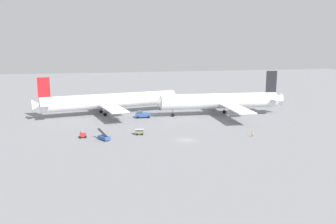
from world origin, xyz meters
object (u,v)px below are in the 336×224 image
(airliner_at_gate_left, at_px, (111,101))
(gse_belt_loader_portside, at_px, (104,137))
(pushback_tug, at_px, (142,114))
(gse_baggage_cart_trailing, at_px, (139,132))
(ground_crew_marshaller_foreground, at_px, (252,134))
(gse_gpu_cart_small, at_px, (83,135))
(airliner_being_pushed, at_px, (220,101))

(airliner_at_gate_left, relative_size, gse_belt_loader_portside, 12.23)
(pushback_tug, relative_size, gse_belt_loader_portside, 1.82)
(gse_baggage_cart_trailing, bearing_deg, ground_crew_marshaller_foreground, -19.33)
(pushback_tug, bearing_deg, ground_crew_marshaller_foreground, -54.26)
(pushback_tug, bearing_deg, gse_baggage_cart_trailing, -102.60)
(gse_belt_loader_portside, height_order, gse_gpu_cart_small, gse_belt_loader_portside)
(airliner_being_pushed, relative_size, gse_gpu_cart_small, 24.48)
(gse_baggage_cart_trailing, height_order, ground_crew_marshaller_foreground, ground_crew_marshaller_foreground)
(airliner_at_gate_left, relative_size, gse_gpu_cart_small, 27.91)
(gse_belt_loader_portside, bearing_deg, ground_crew_marshaller_foreground, -10.12)
(gse_belt_loader_portside, distance_m, ground_crew_marshaller_foreground, 43.86)
(airliner_at_gate_left, distance_m, pushback_tug, 15.82)
(pushback_tug, bearing_deg, gse_gpu_cart_small, -132.29)
(airliner_at_gate_left, bearing_deg, pushback_tug, -43.93)
(airliner_being_pushed, xyz_separation_m, pushback_tug, (-30.87, 2.84, -4.42))
(airliner_being_pushed, bearing_deg, airliner_at_gate_left, 162.20)
(airliner_being_pushed, bearing_deg, ground_crew_marshaller_foreground, -97.40)
(pushback_tug, bearing_deg, gse_belt_loader_portside, -119.89)
(gse_baggage_cart_trailing, height_order, gse_gpu_cart_small, gse_gpu_cart_small)
(airliner_being_pushed, height_order, gse_belt_loader_portside, airliner_being_pushed)
(gse_gpu_cart_small, relative_size, ground_crew_marshaller_foreground, 1.25)
(gse_gpu_cart_small, bearing_deg, gse_belt_loader_portside, -35.97)
(gse_gpu_cart_small, bearing_deg, airliner_at_gate_left, 71.91)
(airliner_at_gate_left, height_order, airliner_being_pushed, airliner_being_pushed)
(gse_baggage_cart_trailing, bearing_deg, airliner_being_pushed, 31.77)
(gse_belt_loader_portside, bearing_deg, airliner_being_pushed, 28.87)
(gse_gpu_cart_small, bearing_deg, ground_crew_marshaller_foreground, -13.71)
(airliner_at_gate_left, height_order, pushback_tug, airliner_at_gate_left)
(gse_baggage_cart_trailing, bearing_deg, gse_gpu_cart_small, 177.71)
(airliner_at_gate_left, relative_size, ground_crew_marshaller_foreground, 34.78)
(ground_crew_marshaller_foreground, bearing_deg, gse_gpu_cart_small, 166.29)
(airliner_being_pushed, bearing_deg, gse_baggage_cart_trailing, -148.23)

